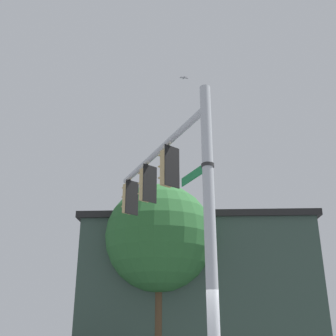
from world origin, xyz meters
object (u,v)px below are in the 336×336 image
(traffic_light_nearest_pole, at_px, (168,168))
(street_name_sign, at_px, (200,171))
(traffic_light_mid_outer, at_px, (129,198))
(bird_flying, at_px, (184,78))
(traffic_light_mid_inner, at_px, (146,185))

(traffic_light_nearest_pole, bearing_deg, street_name_sign, -106.36)
(traffic_light_mid_outer, bearing_deg, bird_flying, -62.55)
(traffic_light_mid_inner, bearing_deg, traffic_light_mid_outer, 73.45)
(street_name_sign, bearing_deg, bird_flying, 51.29)
(traffic_light_mid_inner, bearing_deg, traffic_light_nearest_pole, -106.55)
(traffic_light_mid_inner, relative_size, bird_flying, 3.83)
(traffic_light_nearest_pole, distance_m, street_name_sign, 1.99)
(traffic_light_mid_inner, xyz_separation_m, traffic_light_mid_outer, (0.47, 1.59, 0.00))
(traffic_light_mid_inner, xyz_separation_m, street_name_sign, (-0.99, -3.36, -0.73))
(traffic_light_mid_outer, relative_size, bird_flying, 3.83)
(traffic_light_nearest_pole, xyz_separation_m, traffic_light_mid_inner, (0.47, 1.59, 0.00))
(traffic_light_mid_inner, distance_m, street_name_sign, 3.58)
(traffic_light_nearest_pole, relative_size, bird_flying, 3.83)
(traffic_light_nearest_pole, height_order, bird_flying, bird_flying)
(traffic_light_mid_outer, bearing_deg, street_name_sign, -106.48)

